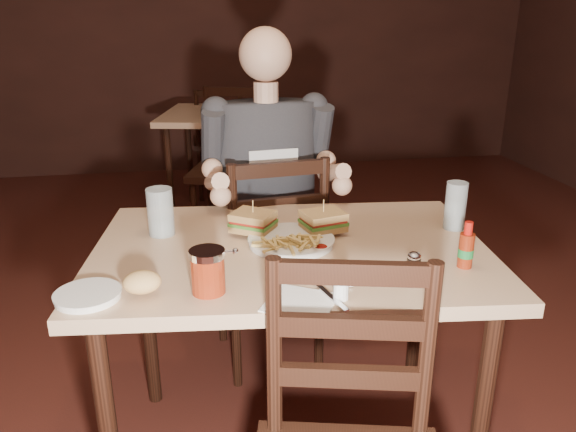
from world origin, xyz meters
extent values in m
plane|color=#33120F|center=(0.00, 0.00, 0.00)|extent=(7.00, 7.00, 0.00)
plane|color=#3E201A|center=(0.00, 3.50, 1.40)|extent=(6.00, 0.00, 6.00)
cube|color=tan|center=(0.04, -0.31, 0.75)|extent=(1.25, 0.90, 0.04)
cylinder|color=black|center=(-0.43, 0.05, 0.36)|extent=(0.05, 0.05, 0.73)
cylinder|color=black|center=(0.51, -0.68, 0.36)|extent=(0.05, 0.05, 0.73)
cylinder|color=black|center=(0.58, -0.06, 0.36)|extent=(0.05, 0.05, 0.73)
cube|color=tan|center=(-0.01, 2.12, 0.75)|extent=(0.95, 0.95, 0.04)
cylinder|color=black|center=(-0.39, 1.88, 0.36)|extent=(0.04, 0.04, 0.73)
cylinder|color=black|center=(-0.25, 2.50, 0.36)|extent=(0.04, 0.04, 0.73)
cylinder|color=black|center=(0.24, 1.74, 0.36)|extent=(0.04, 0.04, 0.73)
cylinder|color=black|center=(0.37, 2.36, 0.36)|extent=(0.04, 0.04, 0.73)
cylinder|color=white|center=(0.04, -0.29, 0.78)|extent=(0.28, 0.28, 0.01)
ellipsoid|color=maroon|center=(0.12, -0.37, 0.79)|extent=(0.04, 0.04, 0.01)
cylinder|color=silver|center=(-0.34, -0.14, 0.85)|extent=(0.09, 0.09, 0.15)
cylinder|color=silver|center=(0.59, -0.25, 0.85)|extent=(0.07, 0.07, 0.15)
cube|color=white|center=(0.00, -0.66, 0.77)|extent=(0.21, 0.21, 0.00)
cube|color=silver|center=(0.07, -0.62, 0.78)|extent=(0.07, 0.21, 0.01)
cube|color=silver|center=(0.16, -0.53, 0.78)|extent=(0.05, 0.14, 0.00)
cylinder|color=white|center=(-0.51, -0.54, 0.78)|extent=(0.17, 0.17, 0.01)
ellipsoid|color=tan|center=(-0.38, -0.56, 0.81)|extent=(0.10, 0.09, 0.06)
camera|label=1|loc=(-0.24, -1.84, 1.43)|focal=35.00mm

